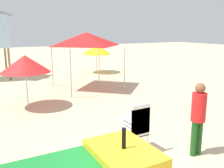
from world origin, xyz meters
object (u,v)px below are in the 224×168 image
Objects in this scene: stacked_plastic_chairs at (138,124)px; beach_umbrella_far at (96,49)px; lifeguard_near_center at (198,114)px; beach_umbrella_mid at (25,64)px; popup_canopy at (86,39)px.

beach_umbrella_far reaches higher than stacked_plastic_chairs.
lifeguard_near_center is 0.87× the size of beach_umbrella_mid.
lifeguard_near_center is at bearing -94.48° from popup_canopy.
popup_canopy is 4.59m from beach_umbrella_far.
beach_umbrella_mid is 1.02× the size of beach_umbrella_far.
lifeguard_near_center is 0.88× the size of beach_umbrella_far.
popup_canopy is at bearing 85.52° from lifeguard_near_center.
lifeguard_near_center is at bearing -104.94° from beach_umbrella_far.
stacked_plastic_chairs is 1.37m from lifeguard_near_center.
lifeguard_near_center reaches higher than stacked_plastic_chairs.
popup_canopy is (0.58, 7.35, 1.40)m from lifeguard_near_center.
stacked_plastic_chairs is 11.24m from beach_umbrella_far.
beach_umbrella_far is (4.10, 10.43, 0.86)m from stacked_plastic_chairs.
popup_canopy reaches higher than lifeguard_near_center.
popup_canopy reaches higher than beach_umbrella_mid.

